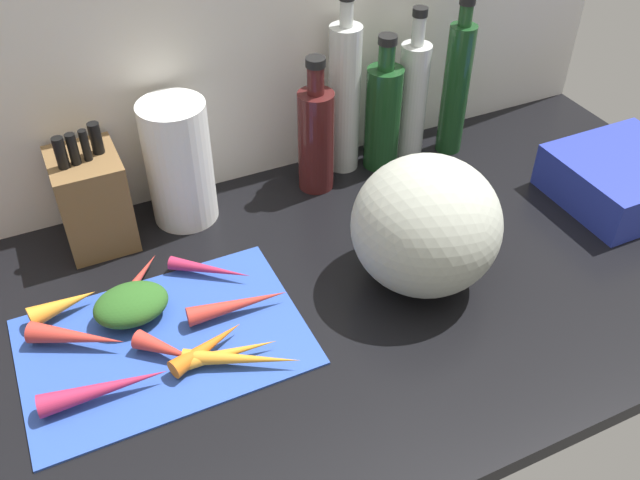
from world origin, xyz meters
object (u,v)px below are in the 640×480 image
object	(u,v)px
winter_squash	(426,225)
bottle_4	(456,87)
carrot_4	(208,346)
bottle_2	(383,115)
dish_rack	(623,178)
carrot_2	(230,352)
carrot_3	(166,349)
carrot_7	(105,389)
knife_block	(92,199)
cutting_board	(163,340)
bottle_1	(344,98)
carrot_8	(137,280)
carrot_0	(210,269)
paper_towel_roll	(179,163)
carrot_6	(77,337)
bottle_3	(412,98)
carrot_9	(63,305)
bottle_0	(316,137)
carrot_1	(238,304)
carrot_5	(242,359)

from	to	relation	value
winter_squash	bottle_4	xyz separation A→B (cm)	(27.05, 32.51, 3.20)
carrot_4	bottle_2	xyz separation A→B (cm)	(48.84, 34.91, 9.28)
dish_rack	carrot_2	bearing A→B (deg)	-175.16
carrot_2	carrot_3	xyz separation A→B (cm)	(-8.39, 4.34, 0.34)
carrot_4	carrot_7	bearing A→B (deg)	-174.48
carrot_7	knife_block	xyz separation A→B (cm)	(6.85, 36.49, 6.49)
carrot_7	carrot_4	bearing A→B (deg)	5.52
carrot_2	winter_squash	bearing A→B (deg)	5.93
dish_rack	cutting_board	bearing A→B (deg)	179.29
cutting_board	winter_squash	world-z (taller)	winter_squash
knife_block	bottle_1	xyz separation A→B (cm)	(50.27, 2.63, 6.68)
cutting_board	bottle_4	distance (cm)	77.07
carrot_4	carrot_2	bearing A→B (deg)	-41.30
carrot_8	dish_rack	distance (cm)	92.29
carrot_0	paper_towel_roll	bearing A→B (deg)	85.54
carrot_6	paper_towel_roll	size ratio (longest dim) A/B	0.63
knife_block	bottle_4	bearing A→B (deg)	-0.90
carrot_8	bottle_3	bearing A→B (deg)	15.10
paper_towel_roll	bottle_3	xyz separation A→B (cm)	(48.75, 0.72, 1.29)
carrot_4	paper_towel_roll	xyz separation A→B (cm)	(7.23, 35.09, 9.50)
carrot_9	knife_block	size ratio (longest dim) A/B	0.46
carrot_6	dish_rack	size ratio (longest dim) A/B	0.61
carrot_3	bottle_4	world-z (taller)	bottle_4
bottle_4	dish_rack	bearing A→B (deg)	-55.25
carrot_0	carrot_7	world-z (taller)	carrot_7
bottle_0	carrot_4	bearing A→B (deg)	-134.98
carrot_7	bottle_4	distance (cm)	88.74
bottle_3	dish_rack	world-z (taller)	bottle_3
carrot_9	knife_block	xyz separation A→B (cm)	(9.26, 17.20, 6.42)
cutting_board	dish_rack	size ratio (longest dim) A/B	1.74
cutting_board	carrot_7	world-z (taller)	carrot_7
bottle_2	carrot_2	bearing A→B (deg)	-141.12
winter_squash	knife_block	distance (cm)	57.53
carrot_9	bottle_4	size ratio (longest dim) A/B	0.32
carrot_2	bottle_2	xyz separation A→B (cm)	(46.19, 37.24, 9.57)
carrot_6	paper_towel_roll	distance (cm)	36.30
carrot_1	winter_squash	distance (cm)	32.44
carrot_1	carrot_5	xyz separation A→B (cm)	(-3.32, -10.55, -0.26)
carrot_1	carrot_9	xyz separation A→B (cm)	(-25.08, 11.58, 0.19)
knife_block	bottle_2	distance (cm)	57.63
bottle_3	dish_rack	distance (cm)	43.55
bottle_0	bottle_1	xyz separation A→B (cm)	(8.03, 4.09, 4.51)
carrot_8	bottle_4	size ratio (longest dim) A/B	0.40
carrot_2	carrot_9	xyz separation A→B (cm)	(-20.64, 20.11, 0.59)
carrot_1	bottle_3	bearing A→B (deg)	31.20
winter_squash	bottle_1	world-z (taller)	bottle_1
carrot_5	knife_block	world-z (taller)	knife_block
carrot_0	carrot_4	bearing A→B (deg)	-109.34
bottle_0	winter_squash	bearing A→B (deg)	-82.30
paper_towel_roll	bottle_0	xyz separation A→B (cm)	(26.29, -1.55, -0.62)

